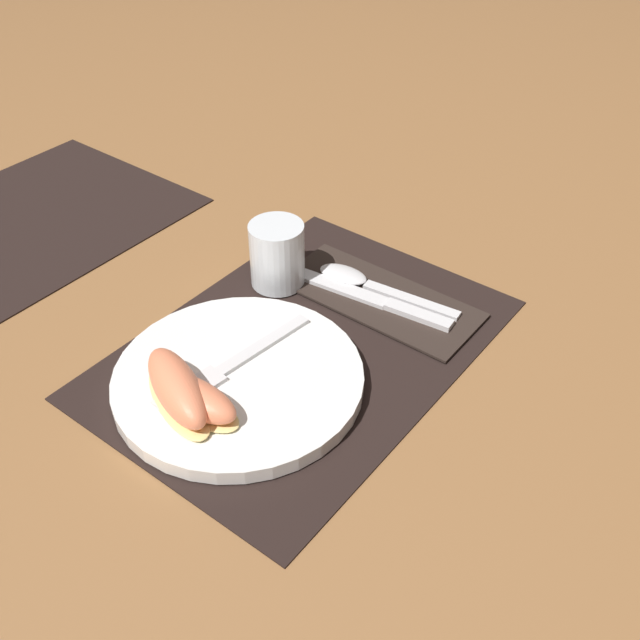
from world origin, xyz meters
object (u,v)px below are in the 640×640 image
fork (225,369)px  citrus_wedge_1 (193,399)px  juice_glass (277,258)px  spoon (361,281)px  citrus_wedge_0 (177,389)px  knife (375,300)px  plate (239,379)px

fork → citrus_wedge_1: citrus_wedge_1 is taller
juice_glass → spoon: 0.10m
juice_glass → citrus_wedge_0: bearing=-163.7°
knife → citrus_wedge_1: bearing=172.7°
plate → citrus_wedge_1: 0.07m
fork → citrus_wedge_0: bearing=175.9°
spoon → fork: (-0.22, 0.01, 0.01)m
juice_glass → citrus_wedge_0: 0.24m
plate → juice_glass: size_ratio=3.24×
knife → juice_glass: bearing=106.6°
juice_glass → fork: size_ratio=0.40×
spoon → fork: 0.22m
spoon → citrus_wedge_0: bearing=176.3°
juice_glass → fork: bearing=-157.0°
citrus_wedge_1 → knife: bearing=-7.3°
knife → citrus_wedge_0: bearing=168.9°
plate → citrus_wedge_1: citrus_wedge_1 is taller
citrus_wedge_0 → plate: bearing=-15.2°
spoon → knife: bearing=-118.6°
spoon → citrus_wedge_1: (-0.28, 0.00, 0.02)m
juice_glass → fork: juice_glass is taller
knife → fork: size_ratio=1.03×
juice_glass → citrus_wedge_0: juice_glass is taller
citrus_wedge_0 → spoon: bearing=-3.7°
citrus_wedge_0 → citrus_wedge_1: citrus_wedge_0 is taller
juice_glass → spoon: (0.05, -0.08, -0.03)m
fork → citrus_wedge_1: (-0.06, -0.01, 0.01)m
knife → spoon: spoon is taller
citrus_wedge_1 → spoon: bearing=-0.1°
knife → spoon: size_ratio=1.11×
plate → citrus_wedge_0: 0.07m
citrus_wedge_1 → plate: bearing=0.4°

